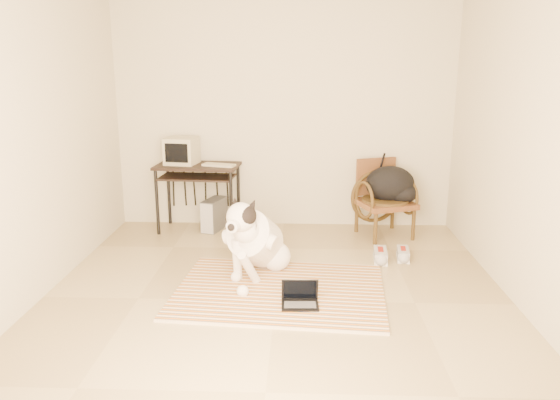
# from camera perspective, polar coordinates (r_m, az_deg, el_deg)

# --- Properties ---
(floor) EXTENTS (4.50, 4.50, 0.00)m
(floor) POSITION_cam_1_polar(r_m,az_deg,el_deg) (4.69, -0.48, -10.47)
(floor) COLOR tan
(floor) RESTS_ON ground
(wall_back) EXTENTS (4.50, 0.00, 4.50)m
(wall_back) POSITION_cam_1_polar(r_m,az_deg,el_deg) (6.53, 0.41, 8.93)
(wall_back) COLOR beige
(wall_back) RESTS_ON floor
(wall_front) EXTENTS (4.50, 0.00, 4.50)m
(wall_front) POSITION_cam_1_polar(r_m,az_deg,el_deg) (2.11, -3.39, -2.87)
(wall_front) COLOR beige
(wall_front) RESTS_ON floor
(wall_left) EXTENTS (0.00, 4.50, 4.50)m
(wall_left) POSITION_cam_1_polar(r_m,az_deg,el_deg) (4.83, -25.09, 5.63)
(wall_left) COLOR beige
(wall_left) RESTS_ON floor
(wall_right) EXTENTS (0.00, 4.50, 4.50)m
(wall_right) POSITION_cam_1_polar(r_m,az_deg,el_deg) (4.66, 24.99, 5.37)
(wall_right) COLOR beige
(wall_right) RESTS_ON floor
(rug) EXTENTS (1.92, 1.53, 0.02)m
(rug) POSITION_cam_1_polar(r_m,az_deg,el_deg) (4.85, -0.03, -9.45)
(rug) COLOR #C56B1E
(rug) RESTS_ON floor
(dog) EXTENTS (0.62, 1.14, 0.84)m
(dog) POSITION_cam_1_polar(r_m,az_deg,el_deg) (5.10, -2.59, -4.33)
(dog) COLOR white
(dog) RESTS_ON rug
(laptop) EXTENTS (0.31, 0.23, 0.21)m
(laptop) POSITION_cam_1_polar(r_m,az_deg,el_deg) (4.56, 2.10, -10.25)
(laptop) COLOR black
(laptop) RESTS_ON rug
(computer_desk) EXTENTS (0.99, 0.60, 0.79)m
(computer_desk) POSITION_cam_1_polar(r_m,az_deg,el_deg) (6.44, -8.60, 2.68)
(computer_desk) COLOR black
(computer_desk) RESTS_ON floor
(crt_monitor) EXTENTS (0.39, 0.38, 0.31)m
(crt_monitor) POSITION_cam_1_polar(r_m,az_deg,el_deg) (6.48, -10.24, 5.08)
(crt_monitor) COLOR #B8AF90
(crt_monitor) RESTS_ON computer_desk
(desk_keyboard) EXTENTS (0.40, 0.24, 0.02)m
(desk_keyboard) POSITION_cam_1_polar(r_m,az_deg,el_deg) (6.30, -6.41, 3.65)
(desk_keyboard) COLOR #B8AF90
(desk_keyboard) RESTS_ON computer_desk
(pc_tower) EXTENTS (0.28, 0.43, 0.37)m
(pc_tower) POSITION_cam_1_polar(r_m,az_deg,el_deg) (6.55, -6.90, -1.52)
(pc_tower) COLOR #4D4D50
(pc_tower) RESTS_ON floor
(rattan_chair) EXTENTS (0.73, 0.72, 0.87)m
(rattan_chair) POSITION_cam_1_polar(r_m,az_deg,el_deg) (6.37, 10.73, 0.20)
(rattan_chair) COLOR brown
(rattan_chair) RESTS_ON floor
(backpack) EXTENTS (0.58, 0.46, 0.41)m
(backpack) POSITION_cam_1_polar(r_m,az_deg,el_deg) (6.34, 11.65, 1.50)
(backpack) COLOR black
(backpack) RESTS_ON rattan_chair
(sneaker_left) EXTENTS (0.16, 0.34, 0.11)m
(sneaker_left) POSITION_cam_1_polar(r_m,az_deg,el_deg) (5.65, 10.45, -5.74)
(sneaker_left) COLOR silver
(sneaker_left) RESTS_ON floor
(sneaker_right) EXTENTS (0.16, 0.31, 0.10)m
(sneaker_right) POSITION_cam_1_polar(r_m,az_deg,el_deg) (5.74, 12.73, -5.56)
(sneaker_right) COLOR silver
(sneaker_right) RESTS_ON floor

